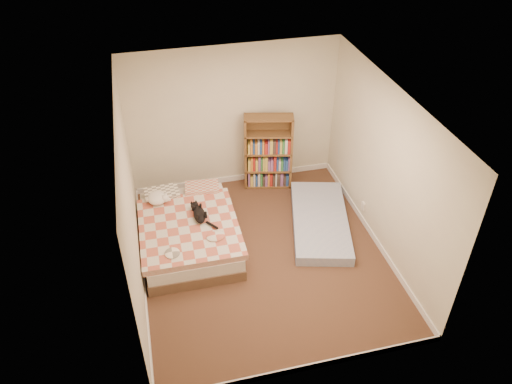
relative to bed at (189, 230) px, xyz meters
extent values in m
cube|color=#482E1F|center=(1.01, -0.56, -0.24)|extent=(3.50, 4.00, 0.01)
cube|color=white|center=(1.01, -0.56, 2.26)|extent=(3.50, 4.00, 0.01)
cube|color=beige|center=(1.01, 1.44, 1.01)|extent=(3.50, 0.01, 2.50)
cube|color=beige|center=(1.01, -2.56, 1.01)|extent=(3.50, 0.01, 2.50)
cube|color=beige|center=(-0.74, -0.56, 1.01)|extent=(0.01, 4.00, 2.50)
cube|color=beige|center=(2.76, -0.56, 1.01)|extent=(0.01, 4.00, 2.50)
cube|color=white|center=(1.01, 1.43, -0.19)|extent=(3.50, 0.02, 0.10)
cube|color=white|center=(1.01, -2.55, -0.19)|extent=(3.50, 0.02, 0.10)
cube|color=white|center=(-0.73, -0.56, -0.19)|extent=(0.02, 4.00, 0.10)
cube|color=white|center=(2.75, -0.56, -0.19)|extent=(0.02, 4.00, 0.10)
cube|color=white|center=(2.75, -0.16, 0.06)|extent=(0.03, 0.09, 0.13)
cube|color=brown|center=(0.00, -0.03, -0.15)|extent=(1.37, 1.95, 0.17)
cube|color=silver|center=(0.00, -0.03, 0.04)|extent=(1.34, 1.91, 0.19)
cube|color=#BF5D47|center=(0.00, -0.03, 0.18)|extent=(1.44, 1.60, 0.10)
cube|color=gray|center=(-0.32, 0.69, 0.21)|extent=(0.53, 0.34, 0.15)
cube|color=#BF5D47|center=(0.32, 0.69, 0.21)|extent=(0.53, 0.34, 0.15)
cube|color=brown|center=(1.16, 1.17, 0.44)|extent=(0.10, 0.27, 1.35)
cube|color=brown|center=(1.93, 1.17, 0.44)|extent=(0.10, 0.27, 1.35)
cube|color=brown|center=(1.54, 1.30, 0.44)|extent=(0.79, 0.20, 1.35)
cube|color=brown|center=(1.54, 1.17, -0.22)|extent=(0.85, 0.44, 0.03)
cube|color=brown|center=(1.54, 1.17, 0.45)|extent=(0.85, 0.44, 0.03)
cube|color=brown|center=(1.54, 1.17, 1.10)|extent=(0.85, 0.44, 0.03)
cube|color=#7187BD|center=(2.07, -0.10, -0.15)|extent=(1.30, 2.03, 0.17)
ellipsoid|color=black|center=(0.18, -0.04, 0.29)|extent=(0.24, 0.42, 0.13)
sphere|color=black|center=(0.18, 0.18, 0.30)|extent=(0.14, 0.14, 0.12)
cone|color=black|center=(0.14, 0.21, 0.36)|extent=(0.05, 0.05, 0.05)
cone|color=black|center=(0.21, 0.21, 0.36)|extent=(0.05, 0.05, 0.05)
cylinder|color=black|center=(0.28, -0.30, 0.26)|extent=(0.08, 0.23, 0.04)
ellipsoid|color=white|center=(-0.39, 0.50, 0.31)|extent=(0.38, 0.40, 0.16)
sphere|color=white|center=(-0.30, 0.40, 0.32)|extent=(0.16, 0.16, 0.12)
sphere|color=white|center=(-0.26, 0.36, 0.31)|extent=(0.07, 0.07, 0.06)
sphere|color=white|center=(-0.52, 0.56, 0.29)|extent=(0.09, 0.09, 0.07)
camera|label=1|loc=(-0.36, -5.77, 4.92)|focal=35.00mm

